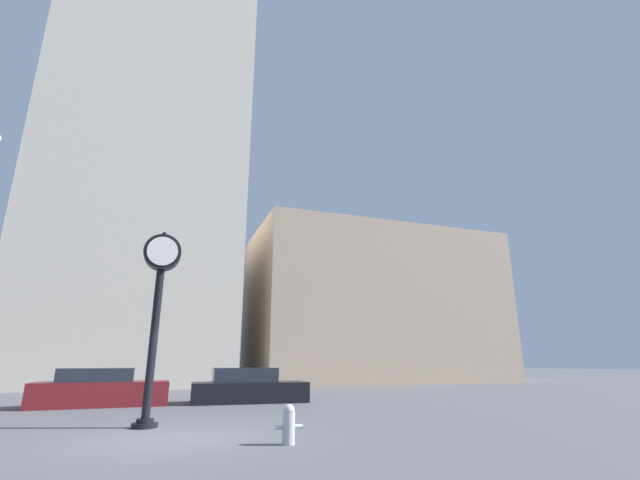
{
  "coord_description": "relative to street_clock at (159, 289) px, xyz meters",
  "views": [
    {
      "loc": [
        -0.33,
        -10.63,
        1.6
      ],
      "look_at": [
        7.21,
        10.8,
        8.11
      ],
      "focal_mm": 24.0,
      "sensor_mm": 36.0,
      "label": 1
    }
  ],
  "objects": [
    {
      "name": "car_black",
      "position": [
        3.74,
        6.25,
        -2.98
      ],
      "size": [
        4.79,
        2.16,
        1.38
      ],
      "rotation": [
        0.0,
        0.0,
        -0.05
      ],
      "color": "black",
      "rests_on": "ground_plane"
    },
    {
      "name": "street_clock",
      "position": [
        0.0,
        0.0,
        0.0
      ],
      "size": [
        1.0,
        0.64,
        5.19
      ],
      "color": "black",
      "rests_on": "ground_plane"
    },
    {
      "name": "car_maroon",
      "position": [
        -1.84,
        6.39,
        -2.96
      ],
      "size": [
        4.77,
        1.86,
        1.38
      ],
      "rotation": [
        0.0,
        0.0,
        0.03
      ],
      "color": "maroon",
      "rests_on": "ground_plane"
    },
    {
      "name": "fire_hydrant_far",
      "position": [
        2.83,
        -3.43,
        -3.16
      ],
      "size": [
        0.6,
        0.26,
        0.77
      ],
      "color": "#B7B7BC",
      "rests_on": "ground_plane"
    },
    {
      "name": "building_storefront_row",
      "position": [
        17.42,
        22.11,
        2.72
      ],
      "size": [
        21.11,
        12.0,
        12.54
      ],
      "color": "tan",
      "rests_on": "ground_plane"
    },
    {
      "name": "ground_plane",
      "position": [
        0.65,
        -1.89,
        -3.55
      ],
      "size": [
        200.0,
        200.0,
        0.0
      ],
      "primitive_type": "plane",
      "color": "#515156"
    },
    {
      "name": "building_tall_tower",
      "position": [
        -2.2,
        22.11,
        13.27
      ],
      "size": [
        14.2,
        12.0,
        33.65
      ],
      "color": "beige",
      "rests_on": "ground_plane"
    }
  ]
}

